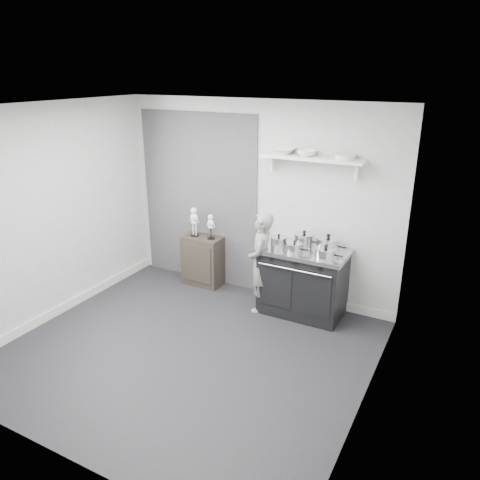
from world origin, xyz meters
name	(u,v)px	position (x,y,z in m)	size (l,w,h in m)	color
ground	(188,350)	(0.00, 0.00, 0.00)	(4.00, 4.00, 0.00)	black
room_shell	(183,210)	(-0.09, 0.15, 1.64)	(4.02, 3.62, 2.71)	#AAAAA8
wall_shelf	(312,159)	(0.80, 1.68, 2.01)	(1.30, 0.26, 0.24)	silver
stove	(303,281)	(0.83, 1.48, 0.45)	(1.12, 0.70, 0.90)	black
side_cabinet	(203,261)	(-0.79, 1.61, 0.37)	(0.57, 0.33, 0.74)	black
child	(261,262)	(0.30, 1.30, 0.68)	(0.49, 0.32, 1.35)	gray
pot_front_left	(279,242)	(0.51, 1.39, 0.97)	(0.30, 0.21, 0.17)	silver
pot_back_left	(304,240)	(0.78, 1.57, 0.98)	(0.34, 0.26, 0.21)	silver
pot_back_right	(328,244)	(1.11, 1.55, 0.99)	(0.38, 0.30, 0.23)	silver
pot_front_right	(326,253)	(1.16, 1.32, 0.96)	(0.35, 0.26, 0.17)	silver
pot_front_center	(294,247)	(0.76, 1.32, 0.96)	(0.29, 0.20, 0.16)	silver
skeleton_full	(194,220)	(-0.92, 1.61, 0.99)	(0.14, 0.09, 0.50)	silver
skeleton_torso	(211,225)	(-0.64, 1.61, 0.95)	(0.12, 0.08, 0.42)	silver
bowl_large	(282,151)	(0.40, 1.67, 2.08)	(0.32, 0.32, 0.08)	white
bowl_small	(306,153)	(0.73, 1.67, 2.08)	(0.24, 0.24, 0.07)	white
plate_stack	(345,157)	(1.21, 1.67, 2.07)	(0.24, 0.24, 0.06)	silver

